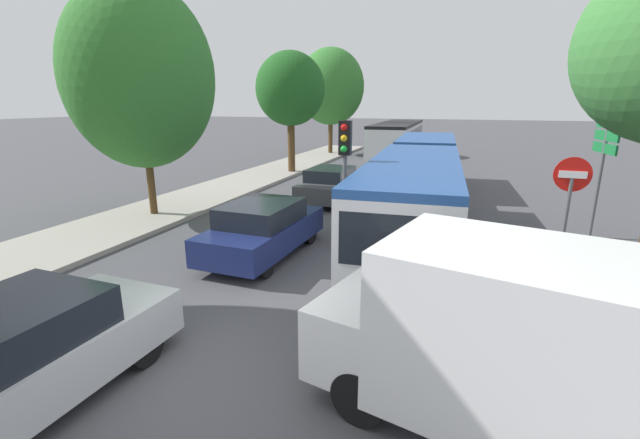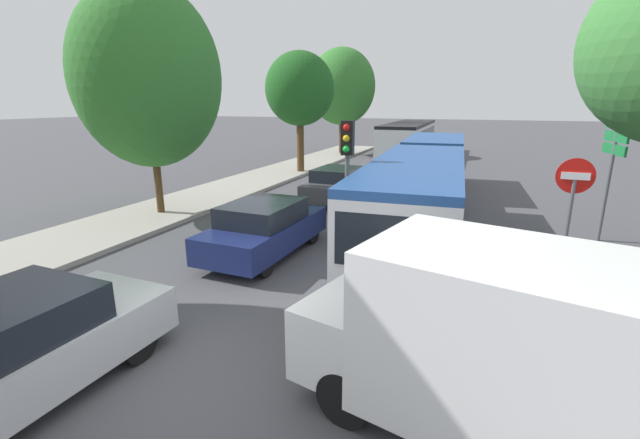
# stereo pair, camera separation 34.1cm
# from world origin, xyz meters

# --- Properties ---
(ground_plane) EXTENTS (200.00, 200.00, 0.00)m
(ground_plane) POSITION_xyz_m (0.00, 0.00, 0.00)
(ground_plane) COLOR #47474C
(kerb_strip_left) EXTENTS (3.20, 37.30, 0.14)m
(kerb_strip_left) POSITION_xyz_m (-7.00, 13.65, 0.07)
(kerb_strip_left) COLOR #9E998E
(kerb_strip_left) RESTS_ON ground
(articulated_bus) EXTENTS (3.30, 15.92, 2.35)m
(articulated_bus) POSITION_xyz_m (1.81, 10.75, 1.36)
(articulated_bus) COLOR silver
(articulated_bus) RESTS_ON ground
(city_bus_rear) EXTENTS (2.74, 11.34, 2.43)m
(city_bus_rear) POSITION_xyz_m (-1.69, 27.31, 1.41)
(city_bus_rear) COLOR silver
(city_bus_rear) RESTS_ON ground
(queued_car_silver) EXTENTS (1.95, 4.29, 1.47)m
(queued_car_silver) POSITION_xyz_m (-1.81, -1.23, 0.74)
(queued_car_silver) COLOR #B7BABF
(queued_car_silver) RESTS_ON ground
(queued_car_navy) EXTENTS (1.88, 4.14, 1.42)m
(queued_car_navy) POSITION_xyz_m (-1.46, 5.07, 0.72)
(queued_car_navy) COLOR navy
(queued_car_navy) RESTS_ON ground
(queued_car_graphite) EXTENTS (1.79, 3.95, 1.35)m
(queued_car_graphite) POSITION_xyz_m (-1.76, 11.68, 0.69)
(queued_car_graphite) COLOR #47474C
(queued_car_graphite) RESTS_ON ground
(white_van) EXTENTS (5.31, 3.04, 2.31)m
(white_van) POSITION_xyz_m (4.38, 0.42, 1.24)
(white_van) COLOR white
(white_van) RESTS_ON ground
(traffic_light) EXTENTS (0.33, 0.37, 3.40)m
(traffic_light) POSITION_xyz_m (0.24, 6.65, 2.50)
(traffic_light) COLOR #56595E
(traffic_light) RESTS_ON ground
(no_entry_sign) EXTENTS (0.70, 0.08, 2.82)m
(no_entry_sign) POSITION_xyz_m (5.37, 5.27, 1.88)
(no_entry_sign) COLOR #56595E
(no_entry_sign) RESTS_ON ground
(direction_sign_post) EXTENTS (0.28, 1.39, 3.60)m
(direction_sign_post) POSITION_xyz_m (6.95, 9.60, 2.57)
(direction_sign_post) COLOR #56595E
(direction_sign_post) RESTS_ON ground
(tree_left_mid) EXTENTS (4.70, 4.70, 7.59)m
(tree_left_mid) POSITION_xyz_m (-6.78, 7.27, 4.66)
(tree_left_mid) COLOR #51381E
(tree_left_mid) RESTS_ON ground
(tree_left_far) EXTENTS (3.68, 3.68, 6.48)m
(tree_left_far) POSITION_xyz_m (-5.98, 17.49, 4.43)
(tree_left_far) COLOR #51381E
(tree_left_far) RESTS_ON ground
(tree_left_distant) EXTENTS (4.88, 4.88, 7.69)m
(tree_left_distant) POSITION_xyz_m (-6.72, 26.72, 4.80)
(tree_left_distant) COLOR #51381E
(tree_left_distant) RESTS_ON ground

